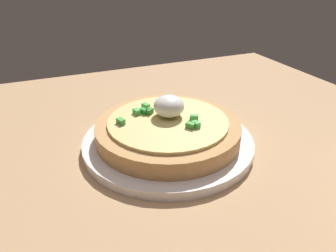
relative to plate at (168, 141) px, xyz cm
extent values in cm
cube|color=tan|center=(4.30, 3.63, -2.03)|extent=(102.06, 88.65, 2.63)
cylinder|color=white|center=(0.00, 0.00, 0.00)|extent=(26.38, 26.38, 1.43)
cylinder|color=tan|center=(0.00, 0.00, 2.02)|extent=(22.13, 22.13, 2.61)
cylinder|color=#E0C77A|center=(0.00, 0.00, 3.56)|extent=(18.31, 18.31, 0.47)
ellipsoid|color=white|center=(-0.67, -1.21, 5.43)|extent=(4.73, 4.73, 3.28)
cube|color=#4ABB4F|center=(3.76, -3.79, 4.19)|extent=(1.02, 1.40, 0.80)
cube|color=#51A951|center=(-3.61, 1.56, 4.19)|extent=(1.50, 1.29, 0.80)
cube|color=#268E3A|center=(2.64, -3.48, 4.19)|extent=(1.26, 1.50, 0.80)
cube|color=green|center=(-2.84, 3.20, 4.19)|extent=(0.97, 1.38, 0.80)
cube|color=green|center=(1.72, -5.20, 4.19)|extent=(1.24, 1.49, 0.80)
cube|color=green|center=(-1.97, 3.98, 4.19)|extent=(1.36, 1.51, 0.80)
cube|color=#34832C|center=(1.86, -3.09, 4.19)|extent=(1.50, 1.43, 0.80)
cube|color=green|center=(-1.98, -1.75, 4.19)|extent=(1.48, 1.21, 0.80)
cube|color=green|center=(6.92, -1.51, 4.19)|extent=(1.19, 1.48, 0.80)
camera|label=1|loc=(16.32, 38.68, 25.12)|focal=33.30mm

